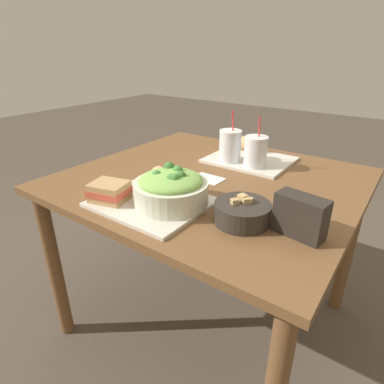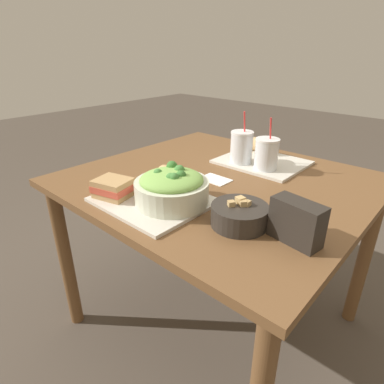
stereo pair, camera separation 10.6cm
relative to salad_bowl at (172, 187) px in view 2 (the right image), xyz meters
name	(u,v)px [view 2 (the right image)]	position (x,y,z in m)	size (l,w,h in m)	color
ground_plane	(213,318)	(-0.03, 0.30, -0.85)	(12.00, 12.00, 0.00)	#4C4238
dining_table	(218,200)	(-0.03, 0.30, -0.17)	(1.15, 1.07, 0.78)	brown
tray_near	(153,200)	(-0.07, -0.03, -0.06)	(0.37, 0.32, 0.01)	beige
tray_far	(262,162)	(0.00, 0.58, -0.06)	(0.37, 0.32, 0.01)	beige
salad_bowl	(172,187)	(0.00, 0.00, 0.00)	(0.25, 0.25, 0.13)	beige
soup_bowl	(240,214)	(0.25, 0.04, -0.03)	(0.17, 0.17, 0.09)	#2D2823
sandwich_near	(113,188)	(-0.19, -0.10, -0.02)	(0.15, 0.13, 0.06)	tan
baguette_near	(175,180)	(-0.07, 0.09, -0.02)	(0.18, 0.10, 0.07)	tan
baguette_far	(263,146)	(-0.07, 0.70, -0.02)	(0.14, 0.07, 0.07)	tan
drink_cup_dark	(241,148)	(-0.06, 0.50, 0.01)	(0.10, 0.10, 0.23)	silver
drink_cup_red	(266,155)	(0.07, 0.50, 0.01)	(0.10, 0.10, 0.22)	silver
chip_bag	(297,222)	(0.41, 0.07, -0.01)	(0.15, 0.09, 0.12)	#28231E
napkin_folded	(215,179)	(-0.03, 0.28, -0.07)	(0.12, 0.09, 0.00)	white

